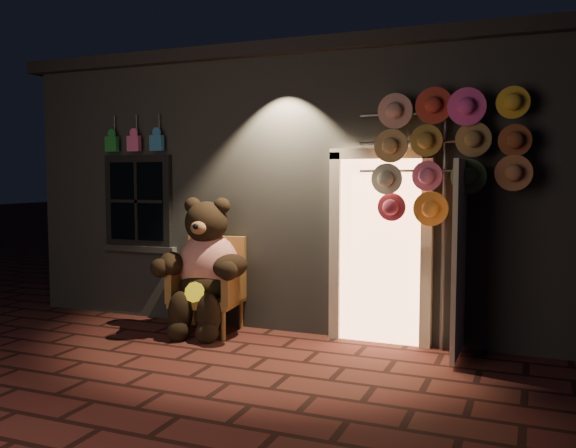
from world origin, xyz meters
The scene contains 5 objects.
ground centered at (0.00, 0.00, 0.00)m, with size 60.00×60.00×0.00m, color #4D231D.
shop_building centered at (0.00, 3.99, 1.74)m, with size 7.30×5.95×3.51m.
wicker_armchair centered at (-0.68, 1.18, 0.57)m, with size 0.86×0.79×1.14m.
teddy_bear centered at (-0.67, 1.04, 0.80)m, with size 1.19×0.98×1.64m.
hat_rack centered at (2.05, 1.28, 2.12)m, with size 1.76×0.22×2.77m.
Camera 1 is at (2.96, -5.22, 1.88)m, focal length 38.00 mm.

